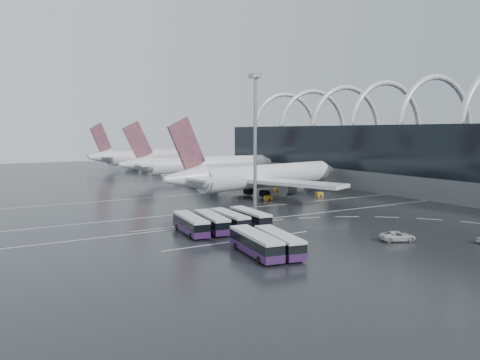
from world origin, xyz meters
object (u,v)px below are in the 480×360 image
bus_row_far_c (279,242)px  gse_cart_belly_a (319,194)px  bus_row_near_a (191,224)px  gse_cart_belly_c (268,198)px  airliner_gate_b (201,166)px  bus_row_near_c (229,220)px  bus_row_near_d (250,217)px  gse_cart_belly_e (277,190)px  floodlight_mast (255,126)px  van_curve_a (398,236)px  airliner_main (260,177)px  bus_row_far_b (255,243)px  bus_row_near_b (212,222)px  airliner_gate_c (142,157)px

bus_row_far_c → gse_cart_belly_a: bearing=-35.3°
bus_row_near_a → gse_cart_belly_c: bearing=-46.0°
airliner_gate_b → bus_row_near_c: airliner_gate_b is taller
bus_row_near_d → gse_cart_belly_e: size_ratio=6.51×
gse_cart_belly_c → floodlight_mast: bearing=-133.8°
bus_row_near_d → van_curve_a: (14.64, -23.06, -0.85)m
airliner_main → bus_row_near_a: size_ratio=4.91×
van_curve_a → gse_cart_belly_a: bearing=-2.7°
bus_row_near_d → bus_row_far_b: bearing=153.7°
bus_row_near_b → bus_row_near_c: size_ratio=1.03×
gse_cart_belly_a → bus_row_far_b: bearing=-138.1°
airliner_main → bus_row_near_c: 43.98m
airliner_gate_c → bus_row_near_b: (-34.88, -143.51, -3.79)m
bus_row_near_b → gse_cart_belly_c: size_ratio=6.23×
bus_row_far_c → gse_cart_belly_c: bearing=-22.1°
airliner_main → airliner_gate_c: airliner_gate_c is taller
airliner_gate_c → gse_cart_belly_c: 116.68m
gse_cart_belly_e → bus_row_near_b: bearing=-136.5°
bus_row_near_a → gse_cart_belly_e: bus_row_near_a is taller
airliner_main → bus_row_near_b: (-32.22, -33.97, -3.74)m
bus_row_far_c → van_curve_a: bus_row_far_c is taller
bus_row_near_d → gse_cart_belly_e: (34.12, 40.03, -1.14)m
airliner_main → van_curve_a: size_ratio=11.03×
airliner_gate_c → bus_row_near_c: 146.38m
airliner_gate_b → van_curve_a: size_ratio=10.75×
bus_row_near_a → bus_row_far_c: (5.71, -19.24, -0.03)m
bus_row_near_b → van_curve_a: bearing=-126.6°
airliner_main → bus_row_near_d: 41.23m
bus_row_near_c → bus_row_far_c: bus_row_far_c is taller
bus_row_near_a → gse_cart_belly_e: size_ratio=6.86×
van_curve_a → gse_cart_belly_e: (19.48, 63.09, -0.29)m
airliner_gate_c → gse_cart_belly_e: size_ratio=31.19×
bus_row_near_a → gse_cart_belly_a: 56.93m
bus_row_near_a → bus_row_far_c: 20.07m
bus_row_near_b → bus_row_far_b: (-1.94, -18.16, 0.09)m
bus_row_near_c → floodlight_mast: size_ratio=0.40×
airliner_gate_b → bus_row_near_b: size_ratio=4.86×
airliner_gate_c → airliner_main: bearing=-113.1°
gse_cart_belly_c → gse_cart_belly_e: 18.14m
bus_row_far_b → airliner_gate_c: bearing=-5.0°
gse_cart_belly_a → gse_cart_belly_c: bearing=175.1°
airliner_main → bus_row_far_b: size_ratio=4.73×
airliner_gate_c → bus_row_near_b: 147.73m
bus_row_far_b → bus_row_near_d: bearing=-21.7°
airliner_gate_c → bus_row_near_a: size_ratio=4.55×
bus_row_far_c → floodlight_mast: 41.55m
airliner_gate_b → floodlight_mast: floodlight_mast is taller
bus_row_near_a → bus_row_near_c: bus_row_near_a is taller
bus_row_near_d → gse_cart_belly_e: bus_row_near_d is taller
airliner_main → gse_cart_belly_c: size_ratio=31.04×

